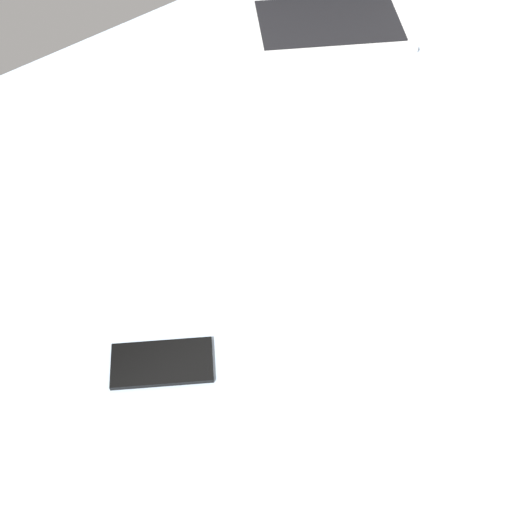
{
  "coord_description": "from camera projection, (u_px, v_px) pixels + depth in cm",
  "views": [
    {
      "loc": [
        -42.23,
        -44.88,
        100.56
      ],
      "look_at": [
        -6.04,
        0.52,
        24.0
      ],
      "focal_mm": 46.82,
      "sensor_mm": 36.0,
      "label": 1
    }
  ],
  "objects": [
    {
      "name": "bed_mattress",
      "position": [
        287.0,
        295.0,
        1.1
      ],
      "size": [
        180.0,
        140.0,
        18.0
      ],
      "primitive_type": "cube",
      "color": "silver",
      "rests_on": "ground"
    },
    {
      "name": "cell_phone",
      "position": [
        162.0,
        363.0,
        0.92
      ],
      "size": [
        15.42,
        13.43,
        0.8
      ],
      "primitive_type": "cube",
      "rotation": [
        0.0,
        0.0,
        4.12
      ],
      "color": "black",
      "rests_on": "bed_mattress"
    }
  ]
}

